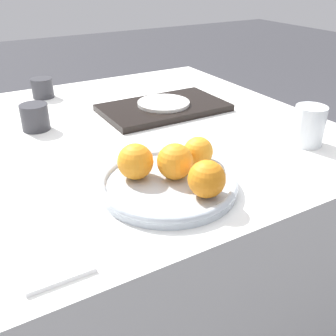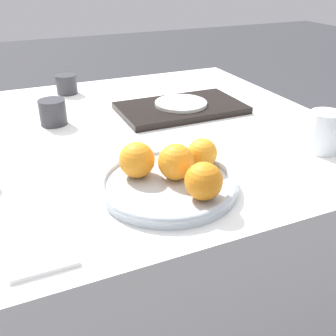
{
  "view_description": "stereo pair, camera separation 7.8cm",
  "coord_description": "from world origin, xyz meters",
  "px_view_note": "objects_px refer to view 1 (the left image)",
  "views": [
    {
      "loc": [
        -0.36,
        -0.93,
        1.15
      ],
      "look_at": [
        -0.01,
        -0.33,
        0.79
      ],
      "focal_mm": 42.0,
      "sensor_mm": 36.0,
      "label": 1
    },
    {
      "loc": [
        -0.29,
        -0.96,
        1.15
      ],
      "look_at": [
        -0.01,
        -0.33,
        0.79
      ],
      "focal_mm": 42.0,
      "sensor_mm": 36.0,
      "label": 2
    }
  ],
  "objects_px": {
    "fruit_platter": "(168,184)",
    "orange_1": "(198,151)",
    "cup_2": "(42,88)",
    "orange_2": "(135,161)",
    "water_glass": "(309,126)",
    "serving_tray": "(164,108)",
    "orange_3": "(207,179)",
    "side_plate": "(164,103)",
    "cup_1": "(35,117)",
    "orange_0": "(175,161)",
    "napkin": "(51,257)"
  },
  "relations": [
    {
      "from": "orange_1",
      "to": "water_glass",
      "type": "bearing_deg",
      "value": -2.46
    },
    {
      "from": "orange_1",
      "to": "cup_1",
      "type": "relative_size",
      "value": 0.86
    },
    {
      "from": "orange_0",
      "to": "cup_1",
      "type": "bearing_deg",
      "value": 110.97
    },
    {
      "from": "orange_3",
      "to": "side_plate",
      "type": "relative_size",
      "value": 0.45
    },
    {
      "from": "fruit_platter",
      "to": "orange_1",
      "type": "xyz_separation_m",
      "value": [
        0.09,
        0.03,
        0.04
      ]
    },
    {
      "from": "cup_1",
      "to": "orange_1",
      "type": "bearing_deg",
      "value": -60.2
    },
    {
      "from": "cup_1",
      "to": "orange_3",
      "type": "bearing_deg",
      "value": -70.84
    },
    {
      "from": "orange_0",
      "to": "napkin",
      "type": "xyz_separation_m",
      "value": [
        -0.29,
        -0.1,
        -0.05
      ]
    },
    {
      "from": "orange_1",
      "to": "orange_2",
      "type": "bearing_deg",
      "value": 173.2
    },
    {
      "from": "orange_3",
      "to": "orange_2",
      "type": "bearing_deg",
      "value": 122.89
    },
    {
      "from": "fruit_platter",
      "to": "orange_3",
      "type": "distance_m",
      "value": 0.1
    },
    {
      "from": "orange_3",
      "to": "water_glass",
      "type": "xyz_separation_m",
      "value": [
        0.38,
        0.1,
        -0.0
      ]
    },
    {
      "from": "orange_3",
      "to": "water_glass",
      "type": "height_order",
      "value": "water_glass"
    },
    {
      "from": "water_glass",
      "to": "cup_1",
      "type": "xyz_separation_m",
      "value": [
        -0.57,
        0.44,
        -0.01
      ]
    },
    {
      "from": "orange_0",
      "to": "water_glass",
      "type": "height_order",
      "value": "water_glass"
    },
    {
      "from": "cup_2",
      "to": "napkin",
      "type": "relative_size",
      "value": 0.57
    },
    {
      "from": "side_plate",
      "to": "cup_1",
      "type": "height_order",
      "value": "cup_1"
    },
    {
      "from": "water_glass",
      "to": "side_plate",
      "type": "xyz_separation_m",
      "value": [
        -0.19,
        0.4,
        -0.03
      ]
    },
    {
      "from": "fruit_platter",
      "to": "cup_1",
      "type": "bearing_deg",
      "value": 108.24
    },
    {
      "from": "napkin",
      "to": "side_plate",
      "type": "bearing_deg",
      "value": 45.94
    },
    {
      "from": "fruit_platter",
      "to": "water_glass",
      "type": "bearing_deg",
      "value": 2.51
    },
    {
      "from": "orange_1",
      "to": "orange_2",
      "type": "xyz_separation_m",
      "value": [
        -0.14,
        0.02,
        0.0
      ]
    },
    {
      "from": "fruit_platter",
      "to": "orange_1",
      "type": "bearing_deg",
      "value": 18.92
    },
    {
      "from": "orange_1",
      "to": "side_plate",
      "type": "relative_size",
      "value": 0.4
    },
    {
      "from": "orange_2",
      "to": "orange_3",
      "type": "relative_size",
      "value": 1.03
    },
    {
      "from": "cup_2",
      "to": "orange_3",
      "type": "bearing_deg",
      "value": -83.23
    },
    {
      "from": "orange_0",
      "to": "serving_tray",
      "type": "relative_size",
      "value": 0.2
    },
    {
      "from": "orange_3",
      "to": "cup_1",
      "type": "height_order",
      "value": "orange_3"
    },
    {
      "from": "orange_1",
      "to": "orange_3",
      "type": "distance_m",
      "value": 0.13
    },
    {
      "from": "water_glass",
      "to": "serving_tray",
      "type": "distance_m",
      "value": 0.44
    },
    {
      "from": "orange_2",
      "to": "water_glass",
      "type": "height_order",
      "value": "water_glass"
    },
    {
      "from": "orange_1",
      "to": "orange_2",
      "type": "relative_size",
      "value": 0.87
    },
    {
      "from": "orange_2",
      "to": "water_glass",
      "type": "bearing_deg",
      "value": -3.79
    },
    {
      "from": "orange_3",
      "to": "cup_1",
      "type": "bearing_deg",
      "value": 109.16
    },
    {
      "from": "cup_1",
      "to": "napkin",
      "type": "bearing_deg",
      "value": -101.54
    },
    {
      "from": "fruit_platter",
      "to": "side_plate",
      "type": "relative_size",
      "value": 1.76
    },
    {
      "from": "orange_1",
      "to": "orange_3",
      "type": "xyz_separation_m",
      "value": [
        -0.06,
        -0.11,
        0.0
      ]
    },
    {
      "from": "orange_3",
      "to": "side_plate",
      "type": "distance_m",
      "value": 0.53
    },
    {
      "from": "water_glass",
      "to": "cup_2",
      "type": "distance_m",
      "value": 0.87
    },
    {
      "from": "serving_tray",
      "to": "napkin",
      "type": "height_order",
      "value": "serving_tray"
    },
    {
      "from": "orange_2",
      "to": "cup_2",
      "type": "bearing_deg",
      "value": 91.1
    },
    {
      "from": "orange_3",
      "to": "serving_tray",
      "type": "height_order",
      "value": "orange_3"
    },
    {
      "from": "orange_3",
      "to": "cup_2",
      "type": "distance_m",
      "value": 0.83
    },
    {
      "from": "fruit_platter",
      "to": "cup_2",
      "type": "distance_m",
      "value": 0.74
    },
    {
      "from": "orange_2",
      "to": "serving_tray",
      "type": "height_order",
      "value": "orange_2"
    },
    {
      "from": "side_plate",
      "to": "cup_1",
      "type": "relative_size",
      "value": 2.13
    },
    {
      "from": "fruit_platter",
      "to": "serving_tray",
      "type": "xyz_separation_m",
      "value": [
        0.23,
        0.42,
        -0.0
      ]
    },
    {
      "from": "orange_0",
      "to": "orange_2",
      "type": "bearing_deg",
      "value": 149.73
    },
    {
      "from": "serving_tray",
      "to": "water_glass",
      "type": "bearing_deg",
      "value": -64.33
    },
    {
      "from": "serving_tray",
      "to": "napkin",
      "type": "bearing_deg",
      "value": -134.06
    }
  ]
}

